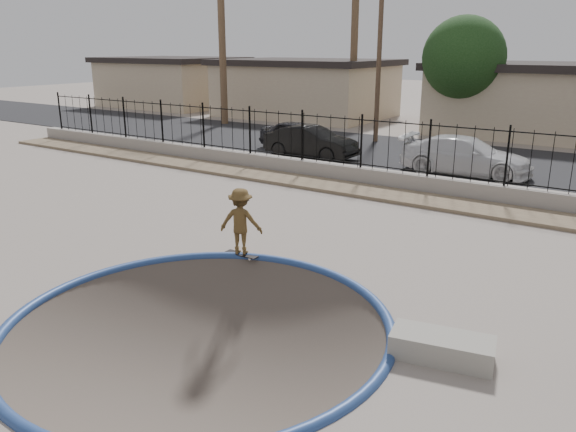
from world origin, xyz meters
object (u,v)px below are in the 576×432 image
at_px(concrete_ledge, 442,347).
at_px(car_b, 311,142).
at_px(car_a, 300,135).
at_px(skateboard, 242,254).
at_px(skater, 241,225).
at_px(car_c, 466,156).

bearing_deg(concrete_ledge, car_b, 128.71).
bearing_deg(car_a, skateboard, -152.77).
bearing_deg(skateboard, skater, -64.67).
xyz_separation_m(skater, skateboard, (-0.00, 0.00, -0.72)).
distance_m(skater, skateboard, 0.72).
height_order(skateboard, concrete_ledge, concrete_ledge).
relative_size(skater, car_b, 0.37).
bearing_deg(car_b, concrete_ledge, -141.95).
relative_size(skateboard, concrete_ledge, 0.55).
bearing_deg(skateboard, car_b, 112.74).
distance_m(skateboard, concrete_ledge, 5.75).
distance_m(skater, car_a, 14.31).
xyz_separation_m(concrete_ledge, car_b, (-10.50, 13.10, 0.53)).
relative_size(car_a, car_b, 0.94).
distance_m(car_a, car_c, 8.27).
height_order(skateboard, car_b, car_b).
bearing_deg(car_b, skater, -156.69).
height_order(concrete_ledge, car_a, car_a).
xyz_separation_m(skateboard, concrete_ledge, (5.47, -1.78, 0.14)).
bearing_deg(car_a, skater, -152.77).
height_order(car_a, car_b, car_b).
distance_m(car_a, car_b, 2.06).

